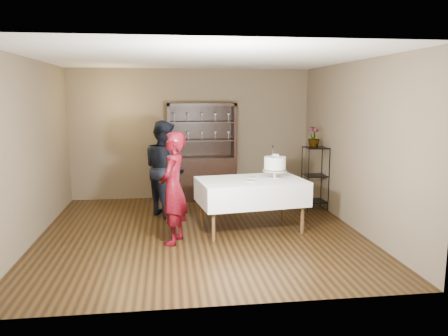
{
  "coord_description": "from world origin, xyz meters",
  "views": [
    {
      "loc": [
        -0.5,
        -6.69,
        2.15
      ],
      "look_at": [
        0.38,
        0.1,
        1.01
      ],
      "focal_mm": 35.0,
      "sensor_mm": 36.0,
      "label": 1
    }
  ],
  "objects_px": {
    "plant_etagere": "(315,175)",
    "woman": "(173,188)",
    "cake_table": "(251,191)",
    "cake": "(275,165)",
    "man": "(164,168)",
    "china_hutch": "(202,168)",
    "potted_plant": "(314,137)"
  },
  "relations": [
    {
      "from": "plant_etagere",
      "to": "woman",
      "type": "xyz_separation_m",
      "value": [
        -2.71,
        -1.64,
        0.17
      ]
    },
    {
      "from": "cake_table",
      "to": "cake",
      "type": "bearing_deg",
      "value": 13.72
    },
    {
      "from": "cake_table",
      "to": "woman",
      "type": "distance_m",
      "value": 1.34
    },
    {
      "from": "woman",
      "to": "man",
      "type": "bearing_deg",
      "value": -158.18
    },
    {
      "from": "cake",
      "to": "cake_table",
      "type": "bearing_deg",
      "value": -166.28
    },
    {
      "from": "cake_table",
      "to": "woman",
      "type": "bearing_deg",
      "value": -159.47
    },
    {
      "from": "china_hutch",
      "to": "cake_table",
      "type": "bearing_deg",
      "value": -74.72
    },
    {
      "from": "cake_table",
      "to": "cake",
      "type": "height_order",
      "value": "cake"
    },
    {
      "from": "potted_plant",
      "to": "woman",
      "type": "bearing_deg",
      "value": -148.23
    },
    {
      "from": "man",
      "to": "plant_etagere",
      "type": "bearing_deg",
      "value": -120.28
    },
    {
      "from": "china_hutch",
      "to": "cake",
      "type": "relative_size",
      "value": 3.7
    },
    {
      "from": "china_hutch",
      "to": "potted_plant",
      "type": "relative_size",
      "value": 5.11
    },
    {
      "from": "plant_etagere",
      "to": "potted_plant",
      "type": "bearing_deg",
      "value": 169.68
    },
    {
      "from": "plant_etagere",
      "to": "potted_plant",
      "type": "distance_m",
      "value": 0.73
    },
    {
      "from": "china_hutch",
      "to": "plant_etagere",
      "type": "xyz_separation_m",
      "value": [
        2.08,
        -1.05,
        -0.01
      ]
    },
    {
      "from": "woman",
      "to": "cake",
      "type": "height_order",
      "value": "woman"
    },
    {
      "from": "plant_etagere",
      "to": "potted_plant",
      "type": "height_order",
      "value": "potted_plant"
    },
    {
      "from": "woman",
      "to": "plant_etagere",
      "type": "bearing_deg",
      "value": 138.3
    },
    {
      "from": "china_hutch",
      "to": "man",
      "type": "distance_m",
      "value": 1.36
    },
    {
      "from": "plant_etagere",
      "to": "man",
      "type": "xyz_separation_m",
      "value": [
        -2.84,
        -0.06,
        0.21
      ]
    },
    {
      "from": "plant_etagere",
      "to": "cake_table",
      "type": "height_order",
      "value": "plant_etagere"
    },
    {
      "from": "woman",
      "to": "man",
      "type": "relative_size",
      "value": 0.96
    },
    {
      "from": "china_hutch",
      "to": "plant_etagere",
      "type": "distance_m",
      "value": 2.33
    },
    {
      "from": "plant_etagere",
      "to": "man",
      "type": "relative_size",
      "value": 0.7
    },
    {
      "from": "potted_plant",
      "to": "cake_table",
      "type": "bearing_deg",
      "value": -140.22
    },
    {
      "from": "plant_etagere",
      "to": "cake",
      "type": "distance_m",
      "value": 1.56
    },
    {
      "from": "potted_plant",
      "to": "cake",
      "type": "bearing_deg",
      "value": -133.06
    },
    {
      "from": "woman",
      "to": "potted_plant",
      "type": "bearing_deg",
      "value": 138.87
    },
    {
      "from": "plant_etagere",
      "to": "potted_plant",
      "type": "xyz_separation_m",
      "value": [
        -0.05,
        0.01,
        0.73
      ]
    },
    {
      "from": "china_hutch",
      "to": "potted_plant",
      "type": "height_order",
      "value": "china_hutch"
    },
    {
      "from": "plant_etagere",
      "to": "cake",
      "type": "xyz_separation_m",
      "value": [
        -1.06,
        -1.08,
        0.4
      ]
    },
    {
      "from": "cake_table",
      "to": "woman",
      "type": "relative_size",
      "value": 1.08
    }
  ]
}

